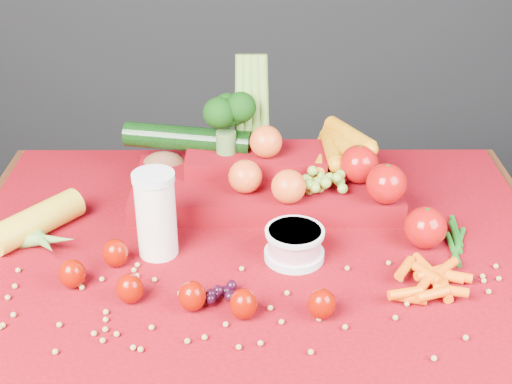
{
  "coord_description": "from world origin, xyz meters",
  "views": [
    {
      "loc": [
        -0.0,
        -1.09,
        1.47
      ],
      "look_at": [
        0.0,
        0.02,
        0.85
      ],
      "focal_mm": 50.0,
      "sensor_mm": 36.0,
      "label": 1
    }
  ],
  "objects_px": {
    "table": "(256,287)",
    "produce_mound": "(276,172)",
    "milk_glass": "(156,211)",
    "yogurt_bowl": "(294,243)"
  },
  "relations": [
    {
      "from": "table",
      "to": "produce_mound",
      "type": "distance_m",
      "value": 0.23
    },
    {
      "from": "table",
      "to": "produce_mound",
      "type": "relative_size",
      "value": 1.8
    },
    {
      "from": "milk_glass",
      "to": "yogurt_bowl",
      "type": "xyz_separation_m",
      "value": [
        0.24,
        -0.02,
        -0.05
      ]
    },
    {
      "from": "milk_glass",
      "to": "table",
      "type": "bearing_deg",
      "value": 13.33
    },
    {
      "from": "yogurt_bowl",
      "to": "produce_mound",
      "type": "bearing_deg",
      "value": 96.93
    },
    {
      "from": "milk_glass",
      "to": "produce_mound",
      "type": "bearing_deg",
      "value": 43.0
    },
    {
      "from": "milk_glass",
      "to": "produce_mound",
      "type": "xyz_separation_m",
      "value": [
        0.21,
        0.2,
        -0.03
      ]
    },
    {
      "from": "table",
      "to": "milk_glass",
      "type": "height_order",
      "value": "milk_glass"
    },
    {
      "from": "table",
      "to": "yogurt_bowl",
      "type": "bearing_deg",
      "value": -41.57
    },
    {
      "from": "table",
      "to": "milk_glass",
      "type": "relative_size",
      "value": 7.01
    }
  ]
}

